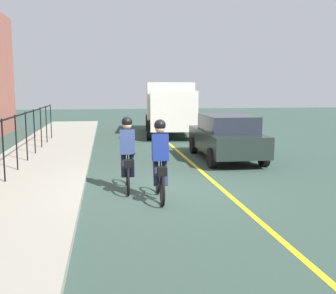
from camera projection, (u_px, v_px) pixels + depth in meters
ground_plane at (158, 191)px, 9.86m from camera, size 80.00×80.00×0.00m
lane_line_centre at (222, 189)px, 10.10m from camera, size 36.00×0.12×0.01m
sidewalk at (13, 194)px, 9.33m from camera, size 40.00×3.20×0.15m
iron_fence at (2, 137)px, 10.07m from camera, size 18.27×0.04×1.60m
cyclist_lead at (127, 154)px, 9.79m from camera, size 1.71×0.37×1.83m
cyclist_follow at (160, 161)px, 8.92m from camera, size 1.71×0.37×1.83m
patrol_sedan at (226, 136)px, 14.16m from camera, size 4.43×1.99×1.58m
box_truck_background at (169, 106)px, 21.98m from camera, size 6.89×3.01×2.78m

